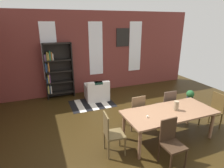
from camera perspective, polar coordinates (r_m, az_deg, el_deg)
The scene contains 18 objects.
ground_plane at distance 4.86m, azimuth 8.90°, elevation -15.96°, with size 9.62×9.62×0.00m, color #2F220C.
back_wall_brick at distance 7.53m, azimuth -5.07°, elevation 9.51°, with size 8.40×0.12×3.13m, color brown.
window_pane_0 at distance 7.14m, azimuth -18.50°, elevation 9.42°, with size 0.55×0.02×2.04m, color white.
window_pane_1 at distance 7.44m, azimuth -4.94°, elevation 10.63°, with size 0.55×0.02×2.04m, color white.
window_pane_2 at distance 8.11m, azimuth 7.04°, elevation 11.20°, with size 0.55×0.02×2.04m, color white.
dining_table at distance 4.66m, azimuth 17.06°, elevation -8.74°, with size 2.19×0.97×0.73m.
vase_on_table at distance 4.69m, azimuth 19.00°, elevation -6.27°, with size 0.12×0.12×0.23m, color #998466.
tealight_candle_0 at distance 4.22m, azimuth 10.77°, elevation -9.78°, with size 0.04×0.04×0.05m, color silver.
dining_chair_near_left at distance 3.99m, azimuth 17.53°, elevation -16.27°, with size 0.41×0.41×0.95m.
dining_chair_head_left at distance 4.07m, azimuth -0.24°, elevation -14.54°, with size 0.44×0.44×0.95m.
dining_chair_far_left at distance 4.99m, azimuth 7.33°, elevation -8.07°, with size 0.41×0.41×0.95m.
dining_chair_head_right at distance 5.71m, azimuth 28.66°, elevation -6.83°, with size 0.40×0.40×0.95m.
dining_chair_far_right at distance 5.50m, azimuth 16.38°, elevation -6.10°, with size 0.42×0.42×0.95m.
bookshelf_tall at distance 7.11m, azimuth -16.43°, elevation 3.97°, with size 1.00×0.29×2.03m.
armchair_white at distance 6.89m, azimuth -4.66°, elevation -2.44°, with size 0.85×0.85×0.75m.
potted_plant_by_shelf at distance 7.33m, azimuth 22.72°, elevation -3.17°, with size 0.28×0.28×0.39m.
striped_rug at distance 6.62m, azimuth -6.11°, elevation -5.98°, with size 1.49×1.07×0.01m.
framed_picture at distance 7.80m, azimuth 3.31°, elevation 13.99°, with size 0.56×0.03×0.72m, color black.
Camera 1 is at (-2.14, -3.41, 2.73)m, focal length 29.97 mm.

